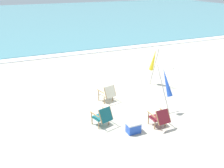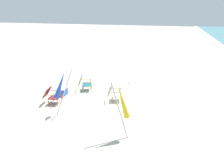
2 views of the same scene
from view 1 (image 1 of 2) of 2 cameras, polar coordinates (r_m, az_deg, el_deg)
name	(u,v)px [view 1 (image 1 of 2)]	position (r m, az deg, el deg)	size (l,w,h in m)	color
ground_plane	(144,110)	(11.28, 7.04, -5.54)	(80.00, 80.00, 0.00)	#B7AF9E
sea	(36,17)	(39.38, -16.26, 13.74)	(80.00, 40.00, 0.10)	teal
surf_band	(78,53)	(19.80, -7.52, 6.77)	(80.00, 1.10, 0.06)	white
beach_chair_mid_center	(103,116)	(9.83, -2.03, -7.00)	(0.75, 0.84, 0.80)	#196066
beach_chair_back_right	(108,93)	(11.68, -0.96, -2.02)	(0.72, 0.81, 0.81)	beige
beach_chair_front_right	(160,117)	(9.91, 10.37, -7.14)	(0.61, 0.79, 0.78)	maroon
umbrella_furled_blue	(166,83)	(10.71, 11.76, 0.27)	(0.46, 0.80, 2.00)	#B7B2A8
umbrella_furled_yellow	(153,60)	(13.44, 9.02, 5.12)	(0.25, 0.69, 2.05)	#B7B2A8
cooler_box	(133,127)	(9.59, 4.68, -9.41)	(0.49, 0.35, 0.40)	blue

